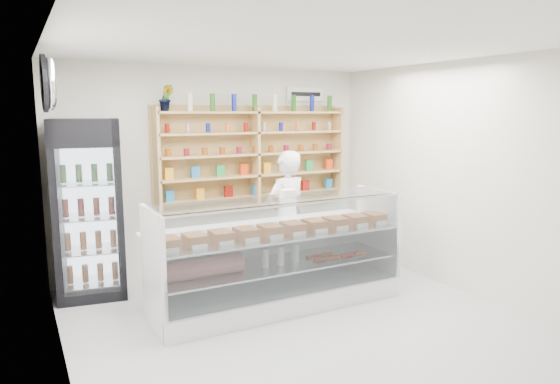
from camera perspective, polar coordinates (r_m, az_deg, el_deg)
room at (r=4.83m, az=3.74°, el=-0.25°), size 5.00×5.00×5.00m
display_counter at (r=5.74m, az=-0.27°, el=-9.55°), size 2.86×0.85×1.25m
shop_worker at (r=6.42m, az=0.73°, el=-2.85°), size 0.70×0.55×1.70m
drinks_cooler at (r=6.31m, az=-20.97°, el=-1.76°), size 0.87×0.85×2.11m
wall_shelving at (r=7.08m, az=-2.85°, el=4.33°), size 2.84×0.28×1.33m
potted_plant at (r=6.62m, az=-12.89°, el=10.44°), size 0.22×0.19×0.34m
security_mirror at (r=5.26m, az=-24.82°, el=11.20°), size 0.15×0.50×0.50m
wall_sign at (r=7.60m, az=2.92°, el=11.10°), size 0.62×0.03×0.20m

